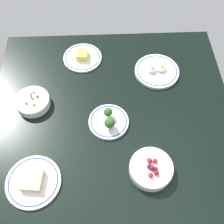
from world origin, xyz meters
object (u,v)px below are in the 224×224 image
(plate_eggs, at_px, (157,71))
(bowl_peas, at_px, (33,102))
(bowl_berries, at_px, (151,169))
(plate_cheese, at_px, (82,57))
(plate_sandwich, at_px, (33,181))
(plate_broccoli, at_px, (109,121))

(plate_eggs, height_order, bowl_peas, bowl_peas)
(bowl_berries, height_order, plate_eggs, bowl_berries)
(plate_cheese, distance_m, plate_sandwich, 0.70)
(plate_cheese, bearing_deg, plate_sandwich, 74.28)
(bowl_peas, bearing_deg, plate_cheese, -128.74)
(bowl_peas, bearing_deg, plate_eggs, -164.18)
(plate_cheese, xyz_separation_m, bowl_peas, (0.23, 0.29, 0.01))
(plate_cheese, xyz_separation_m, plate_sandwich, (0.19, 0.67, 0.00))
(bowl_berries, distance_m, plate_broccoli, 0.29)
(bowl_berries, height_order, bowl_peas, bowl_berries)
(plate_cheese, distance_m, plate_broccoli, 0.43)
(plate_eggs, bearing_deg, plate_cheese, -16.13)
(plate_sandwich, xyz_separation_m, bowl_peas, (0.04, -0.38, 0.01))
(plate_sandwich, relative_size, bowl_peas, 1.39)
(plate_sandwich, relative_size, plate_eggs, 0.99)
(bowl_berries, height_order, plate_sandwich, bowl_berries)
(bowl_berries, bearing_deg, bowl_peas, -34.22)
(plate_sandwich, xyz_separation_m, plate_eggs, (-0.58, -0.56, -0.00))
(plate_cheese, distance_m, plate_eggs, 0.40)
(bowl_berries, distance_m, plate_sandwich, 0.48)
(plate_sandwich, distance_m, plate_broccoli, 0.41)
(plate_cheese, bearing_deg, bowl_berries, 114.51)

